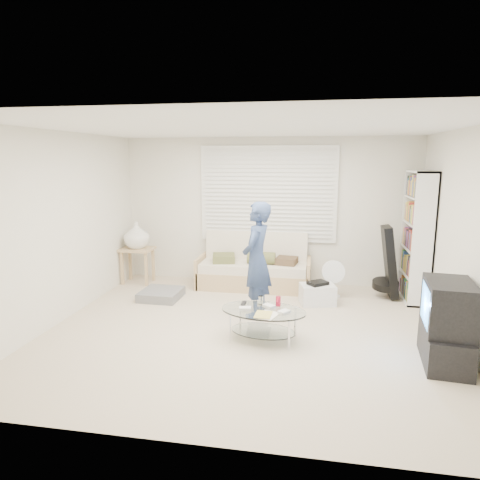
% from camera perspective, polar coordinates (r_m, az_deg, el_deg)
% --- Properties ---
extents(ground, '(5.00, 5.00, 0.00)m').
position_cam_1_polar(ground, '(5.55, 1.00, -11.95)').
color(ground, '#C3B098').
rests_on(ground, ground).
extents(room_shell, '(5.02, 4.52, 2.51)m').
position_cam_1_polar(room_shell, '(5.61, 1.82, 5.53)').
color(room_shell, silver).
rests_on(room_shell, ground).
extents(window_blinds, '(2.32, 0.08, 1.62)m').
position_cam_1_polar(window_blinds, '(7.32, 3.74, 6.13)').
color(window_blinds, silver).
rests_on(window_blinds, ground).
extents(futon_sofa, '(1.88, 0.76, 0.92)m').
position_cam_1_polar(futon_sofa, '(7.23, 1.89, -3.97)').
color(futon_sofa, tan).
rests_on(futon_sofa, ground).
extents(grey_floor_pillow, '(0.61, 0.61, 0.13)m').
position_cam_1_polar(grey_floor_pillow, '(6.81, -10.47, -7.13)').
color(grey_floor_pillow, slate).
rests_on(grey_floor_pillow, ground).
extents(side_table, '(0.54, 0.44, 1.08)m').
position_cam_1_polar(side_table, '(7.58, -13.61, 0.30)').
color(side_table, tan).
rests_on(side_table, ground).
extents(bookshelf, '(0.31, 0.83, 1.97)m').
position_cam_1_polar(bookshelf, '(6.98, 22.47, 0.43)').
color(bookshelf, white).
rests_on(bookshelf, ground).
extents(guitar_case, '(0.40, 0.41, 1.11)m').
position_cam_1_polar(guitar_case, '(7.01, 19.22, -3.43)').
color(guitar_case, black).
rests_on(guitar_case, ground).
extents(floor_fan, '(0.37, 0.24, 0.60)m').
position_cam_1_polar(floor_fan, '(6.85, 12.32, -4.66)').
color(floor_fan, white).
rests_on(floor_fan, ground).
extents(storage_bin, '(0.57, 0.46, 0.35)m').
position_cam_1_polar(storage_bin, '(6.54, 10.28, -7.06)').
color(storage_bin, white).
rests_on(storage_bin, ground).
extents(tv_unit, '(0.52, 0.87, 0.90)m').
position_cam_1_polar(tv_unit, '(5.05, 25.87, -10.09)').
color(tv_unit, black).
rests_on(tv_unit, ground).
extents(coffee_table, '(1.09, 0.78, 0.50)m').
position_cam_1_polar(coffee_table, '(5.17, 3.17, -10.02)').
color(coffee_table, silver).
rests_on(coffee_table, ground).
extents(standing_person, '(0.49, 0.64, 1.59)m').
position_cam_1_polar(standing_person, '(5.80, 2.23, -2.69)').
color(standing_person, navy).
rests_on(standing_person, ground).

